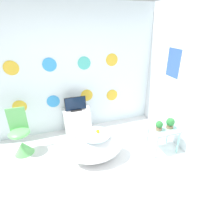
# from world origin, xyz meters

# --- Properties ---
(ground_plane) EXTENTS (12.00, 12.00, 0.00)m
(ground_plane) POSITION_xyz_m (0.00, 0.00, 0.00)
(ground_plane) COLOR white
(wall_back_dotted) EXTENTS (4.75, 0.05, 2.60)m
(wall_back_dotted) POSITION_xyz_m (-0.00, 1.99, 1.30)
(wall_back_dotted) COLOR white
(wall_back_dotted) RESTS_ON ground_plane
(wall_right) EXTENTS (0.06, 2.97, 2.60)m
(wall_right) POSITION_xyz_m (1.90, 0.99, 1.30)
(wall_right) COLOR silver
(wall_right) RESTS_ON ground_plane
(bathtub) EXTENTS (0.97, 0.62, 0.56)m
(bathtub) POSITION_xyz_m (0.23, 0.76, 0.28)
(bathtub) COLOR white
(bathtub) RESTS_ON ground_plane
(rubber_duck) EXTENTS (0.06, 0.07, 0.07)m
(rubber_duck) POSITION_xyz_m (0.27, 0.76, 0.60)
(rubber_duck) COLOR yellow
(rubber_duck) RESTS_ON bathtub
(chair) EXTENTS (0.37, 0.37, 0.88)m
(chair) POSITION_xyz_m (-1.02, 1.40, 0.28)
(chair) COLOR #66C166
(chair) RESTS_ON ground_plane
(tv_cabinet) EXTENTS (0.56, 0.39, 0.56)m
(tv_cabinet) POSITION_xyz_m (0.07, 1.74, 0.28)
(tv_cabinet) COLOR silver
(tv_cabinet) RESTS_ON ground_plane
(tv) EXTENTS (0.44, 0.12, 0.30)m
(tv) POSITION_xyz_m (0.07, 1.75, 0.69)
(tv) COLOR black
(tv) RESTS_ON tv_cabinet
(vase) EXTENTS (0.07, 0.07, 0.14)m
(vase) POSITION_xyz_m (0.30, 1.61, 0.62)
(vase) COLOR white
(vase) RESTS_ON tv_cabinet
(side_table) EXTENTS (0.51, 0.37, 0.48)m
(side_table) POSITION_xyz_m (1.48, 0.58, 0.40)
(side_table) COLOR #99E0D8
(side_table) RESTS_ON ground_plane
(potted_plant_left) EXTENTS (0.13, 0.13, 0.18)m
(potted_plant_left) POSITION_xyz_m (1.37, 0.59, 0.57)
(potted_plant_left) COLOR #8C6B4C
(potted_plant_left) RESTS_ON side_table
(potted_plant_right) EXTENTS (0.15, 0.15, 0.20)m
(potted_plant_right) POSITION_xyz_m (1.60, 0.59, 0.59)
(potted_plant_right) COLOR #8C6B4C
(potted_plant_right) RESTS_ON side_table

